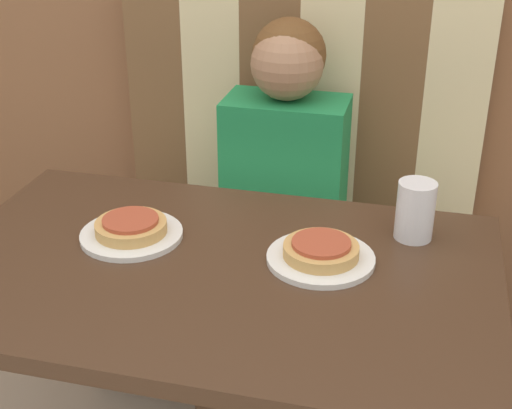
% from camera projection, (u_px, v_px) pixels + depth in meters
% --- Properties ---
extents(booth_seat, '(1.07, 0.50, 0.43)m').
position_uv_depth(booth_seat, '(282.00, 308.00, 2.21)').
color(booth_seat, '#382319').
rests_on(booth_seat, ground_plane).
extents(booth_backrest, '(1.07, 0.08, 0.75)m').
position_uv_depth(booth_backrest, '(300.00, 105.00, 2.13)').
color(booth_backrest, brown).
rests_on(booth_backrest, booth_seat).
extents(dining_table, '(1.09, 0.69, 0.77)m').
position_uv_depth(dining_table, '(215.00, 308.00, 1.43)').
color(dining_table, '#422B1C').
rests_on(dining_table, ground_plane).
extents(person, '(0.33, 0.22, 0.67)m').
position_uv_depth(person, '(286.00, 140.00, 1.97)').
color(person, '#1E8447').
rests_on(person, booth_seat).
extents(plate_left, '(0.21, 0.21, 0.01)m').
position_uv_depth(plate_left, '(132.00, 235.00, 1.48)').
color(plate_left, white).
rests_on(plate_left, dining_table).
extents(plate_right, '(0.21, 0.21, 0.01)m').
position_uv_depth(plate_right, '(321.00, 258.00, 1.39)').
color(plate_right, white).
rests_on(plate_right, dining_table).
extents(pizza_left, '(0.15, 0.15, 0.03)m').
position_uv_depth(pizza_left, '(131.00, 226.00, 1.47)').
color(pizza_left, tan).
rests_on(pizza_left, plate_left).
extents(pizza_right, '(0.15, 0.15, 0.03)m').
position_uv_depth(pizza_right, '(321.00, 249.00, 1.38)').
color(pizza_right, tan).
rests_on(pizza_right, plate_right).
extents(drinking_cup, '(0.08, 0.08, 0.12)m').
position_uv_depth(drinking_cup, '(415.00, 210.00, 1.45)').
color(drinking_cup, silver).
rests_on(drinking_cup, dining_table).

